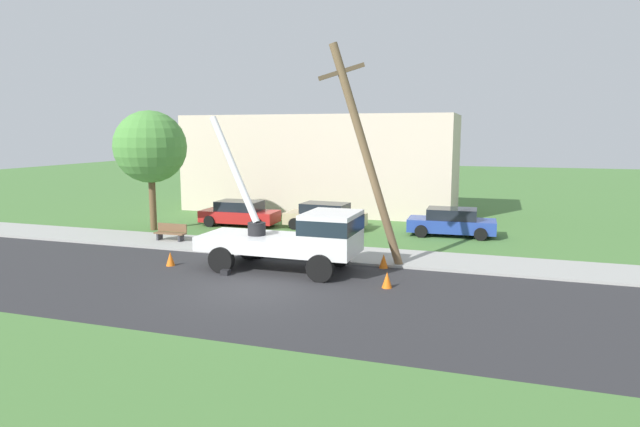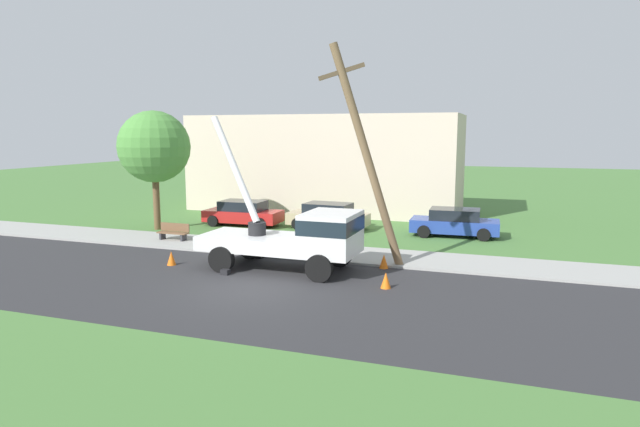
# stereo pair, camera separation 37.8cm
# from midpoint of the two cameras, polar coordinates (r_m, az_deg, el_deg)

# --- Properties ---
(ground_plane) EXTENTS (120.00, 120.00, 0.00)m
(ground_plane) POSITION_cam_midpoint_polar(r_m,az_deg,el_deg) (29.88, 2.36, -1.73)
(ground_plane) COLOR #477538
(road_asphalt) EXTENTS (80.00, 8.95, 0.01)m
(road_asphalt) POSITION_cam_midpoint_polar(r_m,az_deg,el_deg) (18.93, -7.84, -7.86)
(road_asphalt) COLOR #2B2B2D
(road_asphalt) RESTS_ON ground
(sidewalk_strip) EXTENTS (80.00, 3.11, 0.10)m
(sidewalk_strip) POSITION_cam_midpoint_polar(r_m,az_deg,el_deg) (24.30, -1.55, -3.99)
(sidewalk_strip) COLOR #9E9E99
(sidewalk_strip) RESTS_ON ground
(utility_truck) EXTENTS (6.76, 3.20, 5.98)m
(utility_truck) POSITION_cam_midpoint_polar(r_m,az_deg,el_deg) (20.90, -2.69, -2.27)
(utility_truck) COLOR silver
(utility_truck) RESTS_ON ground
(leaning_utility_pole) EXTENTS (3.22, 1.63, 8.68)m
(leaning_utility_pole) POSITION_cam_midpoint_polar(r_m,az_deg,el_deg) (21.19, 4.34, 6.14)
(leaning_utility_pole) COLOR brown
(leaning_utility_pole) RESTS_ON ground
(traffic_cone_ahead) EXTENTS (0.36, 0.36, 0.56)m
(traffic_cone_ahead) POSITION_cam_midpoint_polar(r_m,az_deg,el_deg) (19.00, 6.44, -6.91)
(traffic_cone_ahead) COLOR orange
(traffic_cone_ahead) RESTS_ON ground
(traffic_cone_behind) EXTENTS (0.36, 0.36, 0.56)m
(traffic_cone_behind) POSITION_cam_midpoint_polar(r_m,az_deg,el_deg) (22.77, -15.82, -4.58)
(traffic_cone_behind) COLOR orange
(traffic_cone_behind) RESTS_ON ground
(traffic_cone_curbside) EXTENTS (0.36, 0.36, 0.56)m
(traffic_cone_curbside) POSITION_cam_midpoint_polar(r_m,az_deg,el_deg) (21.69, 6.16, -4.96)
(traffic_cone_curbside) COLOR orange
(traffic_cone_curbside) RESTS_ON ground
(parked_sedan_red) EXTENTS (4.45, 2.11, 1.42)m
(parked_sedan_red) POSITION_cam_midpoint_polar(r_m,az_deg,el_deg) (31.51, -8.72, 0.03)
(parked_sedan_red) COLOR #B21E1E
(parked_sedan_red) RESTS_ON ground
(parked_sedan_tan) EXTENTS (4.49, 2.18, 1.42)m
(parked_sedan_tan) POSITION_cam_midpoint_polar(r_m,az_deg,el_deg) (30.17, 0.17, -0.25)
(parked_sedan_tan) COLOR tan
(parked_sedan_tan) RESTS_ON ground
(parked_sedan_blue) EXTENTS (4.46, 2.13, 1.42)m
(parked_sedan_blue) POSITION_cam_midpoint_polar(r_m,az_deg,el_deg) (28.85, 13.21, -0.88)
(parked_sedan_blue) COLOR #263F99
(parked_sedan_blue) RESTS_ON ground
(park_bench) EXTENTS (1.60, 0.45, 0.90)m
(park_bench) POSITION_cam_midpoint_polar(r_m,az_deg,el_deg) (27.51, -15.69, -1.96)
(park_bench) COLOR brown
(park_bench) RESTS_ON ground
(roadside_tree_near) EXTENTS (3.86, 3.86, 6.45)m
(roadside_tree_near) POSITION_cam_midpoint_polar(r_m,az_deg,el_deg) (30.85, -17.65, 6.62)
(roadside_tree_near) COLOR brown
(roadside_tree_near) RESTS_ON ground
(lowrise_building_backdrop) EXTENTS (18.00, 6.00, 6.40)m
(lowrise_building_backdrop) POSITION_cam_midpoint_polar(r_m,az_deg,el_deg) (37.09, -0.31, 5.26)
(lowrise_building_backdrop) COLOR beige
(lowrise_building_backdrop) RESTS_ON ground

